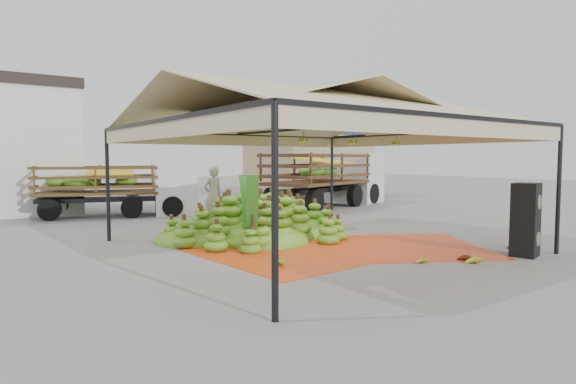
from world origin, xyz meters
TOP-DOWN VIEW (x-y plane):
  - ground at (0.00, 0.00)m, footprint 90.00×90.00m
  - canopy_tent at (0.00, 0.00)m, footprint 8.10×8.10m
  - building_tan at (10.00, 13.00)m, footprint 6.30×5.30m
  - tarp_left at (-0.74, -0.22)m, footprint 4.60×4.41m
  - tarp_right at (1.90, -1.33)m, footprint 5.00×5.07m
  - banana_heap at (-0.31, 2.19)m, footprint 6.85×6.09m
  - hand_yellow_a at (1.38, -3.54)m, footprint 0.57×0.52m
  - hand_yellow_b at (0.52, -2.87)m, footprint 0.48×0.46m
  - hand_red_a at (1.50, -3.21)m, footprint 0.44×0.37m
  - hand_red_b at (3.70, -3.13)m, footprint 0.51×0.47m
  - hand_green at (-2.05, -1.18)m, footprint 0.55×0.50m
  - hanging_bunches at (0.38, -0.92)m, footprint 3.24×0.24m
  - speaker_stack at (3.13, -3.70)m, footprint 0.72×0.67m
  - banana_leaves at (-1.43, 0.56)m, footprint 0.96×1.36m
  - vendor at (-0.12, 5.43)m, footprint 0.78×0.57m
  - truck_left at (-1.81, 9.56)m, footprint 6.22×3.83m
  - truck_right at (7.31, 7.85)m, footprint 7.76×4.74m

SIDE VIEW (x-z plane):
  - ground at x=0.00m, z-range 0.00..0.00m
  - banana_leaves at x=-1.43m, z-range -1.85..1.85m
  - tarp_right at x=1.90m, z-range 0.00..0.01m
  - tarp_left at x=-0.74m, z-range 0.00..0.01m
  - hand_yellow_b at x=0.52m, z-range 0.00..0.17m
  - hand_red_b at x=3.70m, z-range 0.00..0.18m
  - hand_red_a at x=1.50m, z-range 0.00..0.19m
  - hand_green at x=-2.05m, z-range 0.00..0.21m
  - hand_yellow_a at x=1.38m, z-range 0.00..0.21m
  - banana_heap at x=-0.31m, z-range 0.00..1.25m
  - speaker_stack at x=3.13m, z-range 0.00..1.68m
  - vendor at x=-0.12m, z-range 0.00..1.97m
  - truck_left at x=-1.81m, z-range 0.24..2.26m
  - truck_right at x=7.31m, z-range 0.29..2.82m
  - building_tan at x=10.00m, z-range 0.02..4.12m
  - hanging_bunches at x=0.38m, z-range 2.52..2.72m
  - canopy_tent at x=0.00m, z-range 1.30..5.30m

